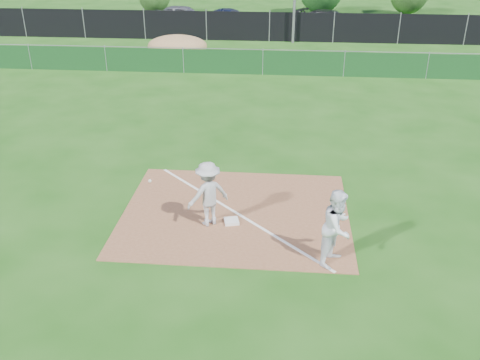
# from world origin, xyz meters

# --- Properties ---
(ground) EXTENTS (90.00, 90.00, 0.00)m
(ground) POSITION_xyz_m (0.00, 10.00, 0.00)
(ground) COLOR #194A0F
(ground) RESTS_ON ground
(infield_dirt) EXTENTS (6.00, 5.00, 0.02)m
(infield_dirt) POSITION_xyz_m (0.00, 1.00, 0.01)
(infield_dirt) COLOR brown
(infield_dirt) RESTS_ON ground
(foul_line) EXTENTS (5.01, 5.01, 0.01)m
(foul_line) POSITION_xyz_m (0.00, 1.00, 0.03)
(foul_line) COLOR white
(foul_line) RESTS_ON infield_dirt
(green_fence) EXTENTS (44.00, 0.05, 1.20)m
(green_fence) POSITION_xyz_m (0.00, 15.00, 0.60)
(green_fence) COLOR #0F3815
(green_fence) RESTS_ON ground
(dirt_mound) EXTENTS (3.38, 2.60, 1.17)m
(dirt_mound) POSITION_xyz_m (-5.00, 18.50, 0.58)
(dirt_mound) COLOR olive
(dirt_mound) RESTS_ON ground
(black_fence) EXTENTS (46.00, 0.04, 1.80)m
(black_fence) POSITION_xyz_m (0.00, 23.00, 0.90)
(black_fence) COLOR black
(black_fence) RESTS_ON ground
(parking_lot) EXTENTS (46.00, 9.00, 0.01)m
(parking_lot) POSITION_xyz_m (0.00, 28.00, 0.01)
(parking_lot) COLOR black
(parking_lot) RESTS_ON ground
(first_base) EXTENTS (0.44, 0.44, 0.08)m
(first_base) POSITION_xyz_m (-0.06, 0.48, 0.06)
(first_base) COLOR white
(first_base) RESTS_ON infield_dirt
(play_at_first) EXTENTS (2.05, 1.15, 1.72)m
(play_at_first) POSITION_xyz_m (-0.63, 0.38, 0.88)
(play_at_first) COLOR #BAB9BC
(play_at_first) RESTS_ON infield_dirt
(runner) EXTENTS (1.03, 1.11, 1.83)m
(runner) POSITION_xyz_m (2.49, -1.01, 0.92)
(runner) COLOR white
(runner) RESTS_ON ground
(car_left) EXTENTS (4.57, 2.16, 1.51)m
(car_left) POSITION_xyz_m (-6.30, 27.32, 0.77)
(car_left) COLOR #B0B3B8
(car_left) RESTS_ON parking_lot
(car_mid) EXTENTS (4.21, 2.01, 1.33)m
(car_mid) POSITION_xyz_m (-2.74, 26.71, 0.67)
(car_mid) COLOR black
(car_mid) RESTS_ON parking_lot
(car_right) EXTENTS (4.99, 3.63, 1.34)m
(car_right) POSITION_xyz_m (4.06, 26.86, 0.68)
(car_right) COLOR black
(car_right) RESTS_ON parking_lot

